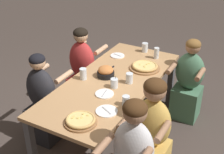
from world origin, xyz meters
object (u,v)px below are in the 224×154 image
Objects in this scene: pizza_board_second at (81,120)px; skillet_bowl at (106,72)px; drinking_glass_c at (83,75)px; diner_far_midleft at (43,103)px; empty_plate_b at (104,94)px; drinking_glass_d at (145,48)px; empty_plate_c at (107,111)px; cocktail_glass_blue at (114,84)px; diner_near_right at (188,84)px; drinking_glass_a at (156,53)px; drinking_glass_e at (129,79)px; diner_near_midleft at (151,135)px; pizza_board_main at (145,67)px; drinking_glass_b at (126,101)px; empty_plate_a at (117,56)px; diner_far_midright at (83,72)px.

skillet_bowl is at bearing 15.29° from pizza_board_second.
diner_far_midleft is (-0.32, 0.36, -0.31)m from drinking_glass_c.
drinking_glass_d is at bearing 3.37° from empty_plate_b.
pizza_board_second is 2.32× the size of drinking_glass_c.
empty_plate_c is 1.65× the size of cocktail_glass_blue.
empty_plate_c is 0.19× the size of diner_near_right.
diner_far_midleft reaches higher than cocktail_glass_blue.
skillet_bowl is 0.81m from drinking_glass_a.
diner_near_midleft reaches higher than drinking_glass_e.
diner_near_midleft is (0.13, -0.42, -0.22)m from empty_plate_c.
diner_near_midleft is (-0.87, -0.46, -0.24)m from pizza_board_main.
empty_plate_b is 0.31m from empty_plate_c.
diner_far_midleft is at bearing 94.29° from drinking_glass_b.
drinking_glass_a is at bearing 1.35° from empty_plate_c.
pizza_board_main is 2.00× the size of empty_plate_a.
drinking_glass_a reaches higher than empty_plate_b.
empty_plate_c is 0.95m from diner_far_midleft.
empty_plate_b is at bearing -12.77° from diner_near_midleft.
cocktail_glass_blue is at bearing 57.68° from diner_near_right.
drinking_glass_c is 0.11× the size of diner_far_midright.
skillet_bowl is 1.37× the size of empty_plate_c.
drinking_glass_e is (-0.56, -0.44, 0.05)m from empty_plate_a.
diner_near_right reaches higher than empty_plate_a.
diner_far_midright is (0.75, 1.02, -0.28)m from drinking_glass_b.
pizza_board_second is at bearing 176.88° from drinking_glass_a.
drinking_glass_a is 0.13× the size of diner_near_midleft.
drinking_glass_b is at bearing -104.44° from empty_plate_b.
diner_far_midright is at bearing 128.56° from drinking_glass_d.
empty_plate_a is at bearing 11.24° from diner_near_right.
empty_plate_a is 1.15m from diner_far_midleft.
cocktail_glass_blue is at bearing 23.30° from diner_far_midleft.
diner_near_right is at bearing -15.03° from drinking_glass_b.
drinking_glass_a is at bearing -23.82° from skillet_bowl.
diner_near_right is (0.18, -0.92, -0.26)m from empty_plate_a.
pizza_board_main is at bearing 36.41° from diner_near_right.
empty_plate_a is 0.94× the size of empty_plate_b.
diner_far_midright is (0.82, 0.00, 0.02)m from diner_far_midleft.
diner_far_midright is 1.55m from diner_near_midleft.
pizza_board_main is 2.96× the size of drinking_glass_d.
drinking_glass_e is at bearing 178.26° from pizza_board_main.
drinking_glass_b is at bearing -11.21° from diner_near_midleft.
empty_plate_c is at bearing -177.56° from pizza_board_main.
drinking_glass_a is at bearing -29.52° from drinking_glass_c.
skillet_bowl is 1.58× the size of empty_plate_a.
drinking_glass_b is 0.09× the size of diner_far_midleft.
empty_plate_b is (-0.90, -0.32, -0.00)m from empty_plate_a.
diner_near_midleft is at bearing 90.00° from diner_near_right.
cocktail_glass_blue is (0.70, 0.03, 0.02)m from pizza_board_second.
pizza_board_second is at bearing 153.05° from drinking_glass_b.
diner_far_midleft is at bearing 83.00° from empty_plate_c.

